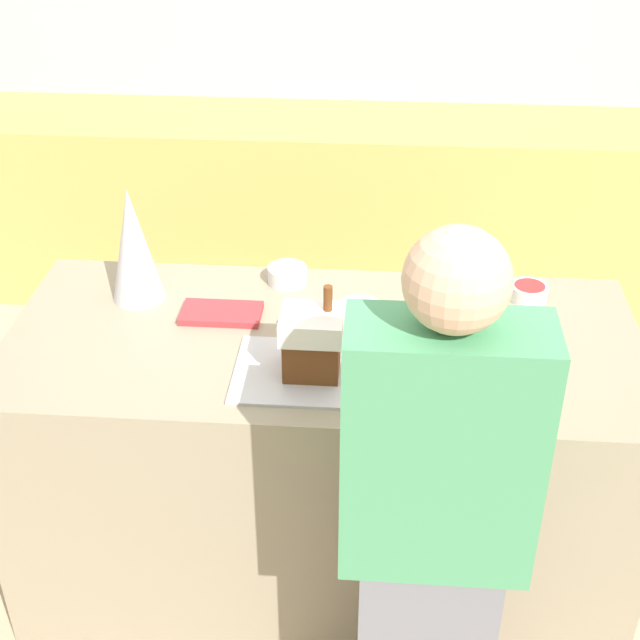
{
  "coord_description": "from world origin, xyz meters",
  "views": [
    {
      "loc": [
        0.16,
        -2.14,
        2.32
      ],
      "look_at": [
        -0.01,
        0.0,
        0.98
      ],
      "focal_mm": 50.0,
      "sensor_mm": 36.0,
      "label": 1
    }
  ],
  "objects_px": {
    "candy_bowl_behind_tray": "(360,311)",
    "candy_bowl_near_tray_left": "(287,274)",
    "decorative_tree": "(133,245)",
    "mug": "(403,403)",
    "baking_tray": "(312,372)",
    "candy_bowl_far_left": "(529,292)",
    "gingerbread_house": "(312,341)",
    "candy_bowl_near_tray_right": "(475,305)",
    "person": "(433,536)",
    "cookbook": "(221,313)"
  },
  "relations": [
    {
      "from": "mug",
      "to": "candy_bowl_behind_tray",
      "type": "bearing_deg",
      "value": 105.05
    },
    {
      "from": "candy_bowl_near_tray_right",
      "to": "person",
      "type": "distance_m",
      "value": 0.87
    },
    {
      "from": "baking_tray",
      "to": "person",
      "type": "distance_m",
      "value": 0.59
    },
    {
      "from": "candy_bowl_behind_tray",
      "to": "baking_tray",
      "type": "bearing_deg",
      "value": -111.87
    },
    {
      "from": "candy_bowl_behind_tray",
      "to": "person",
      "type": "relative_size",
      "value": 0.09
    },
    {
      "from": "decorative_tree",
      "to": "candy_bowl_far_left",
      "type": "bearing_deg",
      "value": 3.82
    },
    {
      "from": "candy_bowl_near_tray_left",
      "to": "person",
      "type": "bearing_deg",
      "value": -65.91
    },
    {
      "from": "person",
      "to": "candy_bowl_behind_tray",
      "type": "bearing_deg",
      "value": 104.29
    },
    {
      "from": "candy_bowl_behind_tray",
      "to": "candy_bowl_far_left",
      "type": "height_order",
      "value": "candy_bowl_far_left"
    },
    {
      "from": "decorative_tree",
      "to": "candy_bowl_far_left",
      "type": "xyz_separation_m",
      "value": [
        1.2,
        0.08,
        -0.15
      ]
    },
    {
      "from": "baking_tray",
      "to": "gingerbread_house",
      "type": "height_order",
      "value": "gingerbread_house"
    },
    {
      "from": "candy_bowl_near_tray_right",
      "to": "mug",
      "type": "relative_size",
      "value": 1.35
    },
    {
      "from": "cookbook",
      "to": "candy_bowl_near_tray_left",
      "type": "bearing_deg",
      "value": 51.19
    },
    {
      "from": "mug",
      "to": "candy_bowl_far_left",
      "type": "bearing_deg",
      "value": 57.91
    },
    {
      "from": "decorative_tree",
      "to": "mug",
      "type": "relative_size",
      "value": 3.95
    },
    {
      "from": "gingerbread_house",
      "to": "candy_bowl_near_tray_right",
      "type": "relative_size",
      "value": 2.04
    },
    {
      "from": "candy_bowl_near_tray_right",
      "to": "mug",
      "type": "distance_m",
      "value": 0.58
    },
    {
      "from": "candy_bowl_behind_tray",
      "to": "person",
      "type": "xyz_separation_m",
      "value": [
        0.2,
        -0.78,
        -0.11
      ]
    },
    {
      "from": "gingerbread_house",
      "to": "candy_bowl_near_tray_left",
      "type": "relative_size",
      "value": 2.02
    },
    {
      "from": "baking_tray",
      "to": "gingerbread_house",
      "type": "bearing_deg",
      "value": 30.12
    },
    {
      "from": "candy_bowl_behind_tray",
      "to": "candy_bowl_far_left",
      "type": "bearing_deg",
      "value": 16.18
    },
    {
      "from": "baking_tray",
      "to": "candy_bowl_far_left",
      "type": "distance_m",
      "value": 0.77
    },
    {
      "from": "candy_bowl_near_tray_right",
      "to": "candy_bowl_far_left",
      "type": "relative_size",
      "value": 1.07
    },
    {
      "from": "baking_tray",
      "to": "candy_bowl_near_tray_right",
      "type": "bearing_deg",
      "value": 37.93
    },
    {
      "from": "decorative_tree",
      "to": "cookbook",
      "type": "relative_size",
      "value": 1.51
    },
    {
      "from": "candy_bowl_behind_tray",
      "to": "candy_bowl_near_tray_left",
      "type": "bearing_deg",
      "value": 140.55
    },
    {
      "from": "cookbook",
      "to": "candy_bowl_near_tray_right",
      "type": "bearing_deg",
      "value": 6.59
    },
    {
      "from": "mug",
      "to": "person",
      "type": "bearing_deg",
      "value": -76.85
    },
    {
      "from": "candy_bowl_near_tray_right",
      "to": "candy_bowl_behind_tray",
      "type": "height_order",
      "value": "candy_bowl_behind_tray"
    },
    {
      "from": "gingerbread_house",
      "to": "candy_bowl_far_left",
      "type": "bearing_deg",
      "value": 35.08
    },
    {
      "from": "candy_bowl_far_left",
      "to": "person",
      "type": "relative_size",
      "value": 0.07
    },
    {
      "from": "decorative_tree",
      "to": "candy_bowl_near_tray_left",
      "type": "xyz_separation_m",
      "value": [
        0.45,
        0.13,
        -0.15
      ]
    },
    {
      "from": "decorative_tree",
      "to": "candy_bowl_near_tray_right",
      "type": "xyz_separation_m",
      "value": [
        1.03,
        -0.0,
        -0.16
      ]
    },
    {
      "from": "candy_bowl_behind_tray",
      "to": "person",
      "type": "bearing_deg",
      "value": -75.71
    },
    {
      "from": "gingerbread_house",
      "to": "candy_bowl_behind_tray",
      "type": "xyz_separation_m",
      "value": [
        0.12,
        0.29,
        -0.08
      ]
    },
    {
      "from": "candy_bowl_behind_tray",
      "to": "candy_bowl_far_left",
      "type": "relative_size",
      "value": 1.19
    },
    {
      "from": "candy_bowl_behind_tray",
      "to": "candy_bowl_near_tray_left",
      "type": "distance_m",
      "value": 0.31
    },
    {
      "from": "cookbook",
      "to": "mug",
      "type": "relative_size",
      "value": 2.61
    },
    {
      "from": "gingerbread_house",
      "to": "decorative_tree",
      "type": "xyz_separation_m",
      "value": [
        -0.57,
        0.36,
        0.08
      ]
    },
    {
      "from": "baking_tray",
      "to": "cookbook",
      "type": "distance_m",
      "value": 0.4
    },
    {
      "from": "gingerbread_house",
      "to": "mug",
      "type": "bearing_deg",
      "value": -35.56
    },
    {
      "from": "candy_bowl_behind_tray",
      "to": "candy_bowl_near_tray_left",
      "type": "height_order",
      "value": "candy_bowl_near_tray_left"
    },
    {
      "from": "candy_bowl_near_tray_right",
      "to": "gingerbread_house",
      "type": "bearing_deg",
      "value": -142.07
    },
    {
      "from": "gingerbread_house",
      "to": "candy_bowl_near_tray_left",
      "type": "height_order",
      "value": "gingerbread_house"
    },
    {
      "from": "baking_tray",
      "to": "candy_bowl_near_tray_left",
      "type": "bearing_deg",
      "value": 103.75
    },
    {
      "from": "baking_tray",
      "to": "candy_bowl_behind_tray",
      "type": "xyz_separation_m",
      "value": [
        0.12,
        0.29,
        0.02
      ]
    },
    {
      "from": "cookbook",
      "to": "decorative_tree",
      "type": "bearing_deg",
      "value": 161.49
    },
    {
      "from": "baking_tray",
      "to": "candy_bowl_far_left",
      "type": "xyz_separation_m",
      "value": [
        0.63,
        0.44,
        0.02
      ]
    },
    {
      "from": "baking_tray",
      "to": "mug",
      "type": "xyz_separation_m",
      "value": [
        0.24,
        -0.17,
        0.04
      ]
    },
    {
      "from": "baking_tray",
      "to": "gingerbread_house",
      "type": "relative_size",
      "value": 1.68
    }
  ]
}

